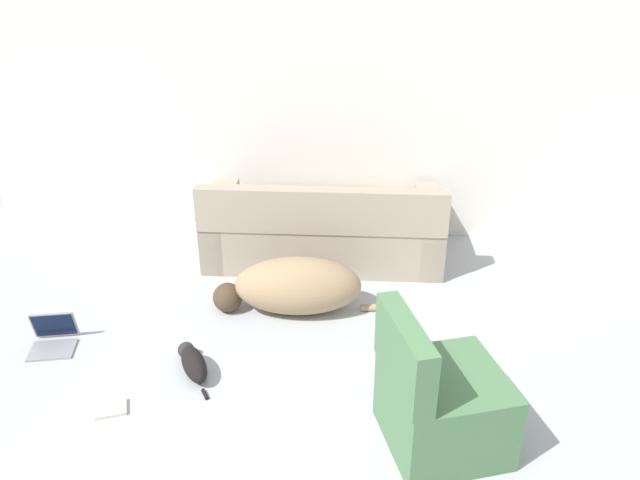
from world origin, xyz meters
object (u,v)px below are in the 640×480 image
cat (193,362)px  book_cream (111,409)px  laptop_open (53,335)px  side_chair (439,401)px  couch (323,231)px  dog (294,286)px

cat → book_cream: (-0.38, -0.42, -0.07)m
laptop_open → book_cream: bearing=-56.4°
cat → side_chair: (1.56, -0.41, 0.21)m
couch → laptop_open: 2.32m
laptop_open → side_chair: size_ratio=0.44×
cat → side_chair: bearing=-138.2°
couch → dog: (-0.10, -0.90, -0.05)m
dog → book_cream: 1.57m
cat → laptop_open: laptop_open is taller
side_chair → dog: bearing=18.7°
side_chair → cat: bearing=54.4°
couch → cat: couch is taller
dog → side_chair: side_chair is taller
book_cream → laptop_open: bearing=139.1°
book_cream → side_chair: 1.96m
dog → laptop_open: 1.73m
book_cream → dog: bearing=54.3°
cat → laptop_open: size_ratio=1.35×
dog → side_chair: 1.62m
couch → side_chair: 2.34m
laptop_open → book_cream: 0.91m
book_cream → side_chair: bearing=0.4°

